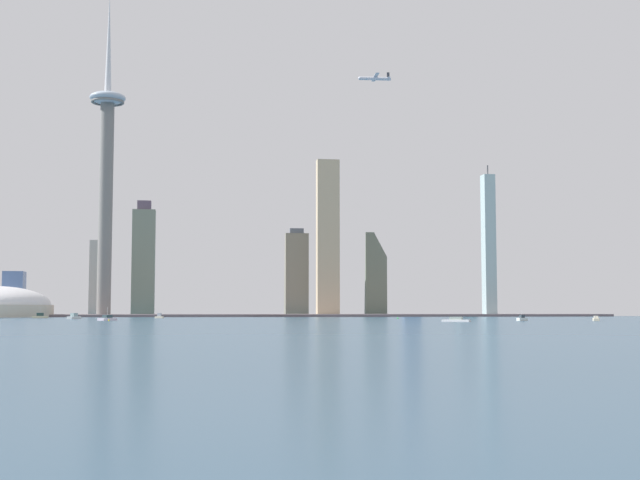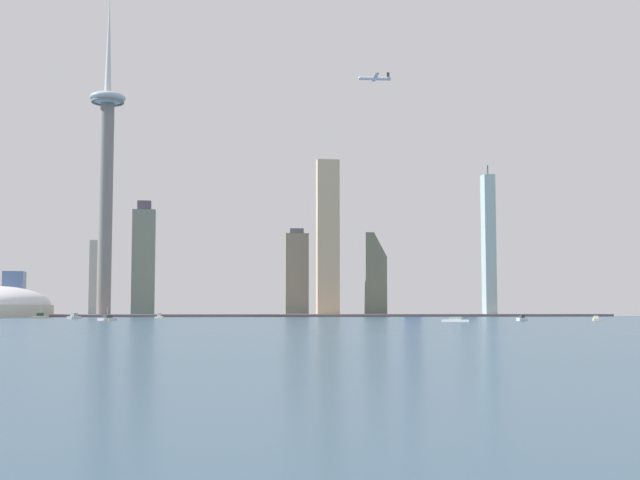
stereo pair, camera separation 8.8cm
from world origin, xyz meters
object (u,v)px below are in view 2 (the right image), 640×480
Objects in this scene: observation_tower at (106,163)px; skyscraper_7 at (99,278)px; boat_1 at (107,318)px; boat_6 at (456,320)px; skyscraper_4 at (411,266)px; boat_0 at (74,317)px; skyscraper_5 at (328,238)px; skyscraper_1 at (465,293)px; boat_2 at (596,319)px; boat_5 at (522,319)px; skyscraper_2 at (296,274)px; boat_3 at (40,316)px; skyscraper_6 at (143,261)px; boat_4 at (159,316)px; skyscraper_0 at (489,245)px; skyscraper_8 at (375,274)px; airplane at (374,78)px; channel_buoy_0 at (109,320)px; skyscraper_3 at (14,294)px.

observation_tower is 3.22× the size of skyscraper_7.
boat_1 reaches higher than boat_6.
skyscraper_4 is at bearing 15.94° from observation_tower.
skyscraper_5 is at bearing 160.28° from boat_0.
boat_2 is (-56.49, -447.56, -25.46)m from skyscraper_1.
boat_0 is at bearing -138.78° from skyscraper_4.
skyscraper_5 is 21.21× the size of boat_5.
skyscraper_2 is 7.32× the size of boat_0.
boat_0 is at bearing -136.22° from skyscraper_5.
boat_5 is at bearing 138.66° from boat_3.
skyscraper_4 is 318.09m from skyscraper_6.
boat_5 is (306.75, -366.18, -158.51)m from observation_tower.
skyscraper_7 reaches higher than skyscraper_1.
skyscraper_5 is 12.51× the size of boat_2.
skyscraper_5 reaches higher than boat_6.
boat_0 is at bearing -112.26° from boat_4.
skyscraper_6 is at bearing 162.48° from skyscraper_5.
skyscraper_1 is at bearing -126.57° from boat_5.
skyscraper_0 is at bearing -129.81° from boat_5.
observation_tower reaches higher than skyscraper_7.
skyscraper_8 is 235.34m from airplane.
channel_buoy_0 is at bearing -90.03° from skyscraper_6.
skyscraper_2 is 12.36× the size of boat_5.
boat_4 is at bearing -71.40° from skyscraper_7.
channel_buoy_0 is 0.05× the size of airplane.
boat_3 is 7.53× the size of channel_buoy_0.
boat_0 is at bearing 32.13° from airplane.
skyscraper_6 reaches higher than boat_2.
boat_2 is 364.08m from boat_4.
skyscraper_0 is 11.25× the size of boat_1.
skyscraper_5 is 12.57× the size of boat_0.
boat_2 is (-64.84, -386.75, -78.31)m from skyscraper_0.
boat_4 is 0.46× the size of boat_6.
skyscraper_0 reaches higher than skyscraper_8.
skyscraper_0 is 522.57m from channel_buoy_0.
boat_2 is 1.70× the size of boat_5.
channel_buoy_0 is (-317.78, -436.03, -58.88)m from skyscraper_4.
skyscraper_6 reaches higher than boat_1.
skyscraper_5 is at bearing 4.66° from observation_tower.
boat_2 is (449.66, -409.14, -22.55)m from skyscraper_3.
skyscraper_0 is at bearing -82.18° from skyscraper_1.
skyscraper_3 is at bearing -79.03° from boat_3.
skyscraper_2 reaches higher than skyscraper_3.
skyscraper_1 is at bearing 97.82° from skyscraper_0.
skyscraper_3 is at bearing -159.00° from skyscraper_6.
skyscraper_3 is 0.28× the size of skyscraper_5.
boat_3 is at bearing -71.77° from skyscraper_3.
skyscraper_2 is 5.80× the size of boat_6.
skyscraper_7 is 369.74m from boat_1.
skyscraper_6 is 528.45m from boat_5.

